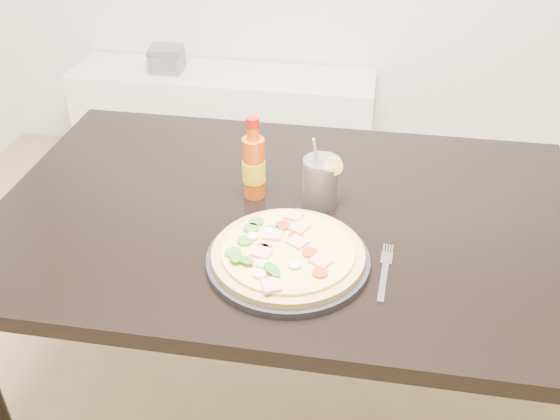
% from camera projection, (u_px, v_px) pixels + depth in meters
% --- Properties ---
extents(dining_table, '(1.40, 0.90, 0.75)m').
position_uv_depth(dining_table, '(288.00, 238.00, 1.53)').
color(dining_table, black).
rests_on(dining_table, ground).
extents(plate, '(0.34, 0.34, 0.02)m').
position_uv_depth(plate, '(288.00, 260.00, 1.31)').
color(plate, black).
rests_on(plate, dining_table).
extents(pizza, '(0.32, 0.32, 0.03)m').
position_uv_depth(pizza, '(287.00, 252.00, 1.30)').
color(pizza, tan).
rests_on(pizza, plate).
extents(hot_sauce_bottle, '(0.07, 0.07, 0.21)m').
position_uv_depth(hot_sauce_bottle, '(254.00, 166.00, 1.49)').
color(hot_sauce_bottle, '#D04B0C').
rests_on(hot_sauce_bottle, dining_table).
extents(cola_cup, '(0.10, 0.09, 0.18)m').
position_uv_depth(cola_cup, '(321.00, 182.00, 1.48)').
color(cola_cup, black).
rests_on(cola_cup, dining_table).
extents(fork, '(0.03, 0.19, 0.00)m').
position_uv_depth(fork, '(385.00, 270.00, 1.29)').
color(fork, silver).
rests_on(fork, dining_table).
extents(media_console, '(1.40, 0.34, 0.50)m').
position_uv_depth(media_console, '(224.00, 122.00, 2.99)').
color(media_console, white).
rests_on(media_console, ground).
extents(cd_stack, '(0.14, 0.12, 0.11)m').
position_uv_depth(cd_stack, '(167.00, 59.00, 2.83)').
color(cd_stack, slate).
rests_on(cd_stack, media_console).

